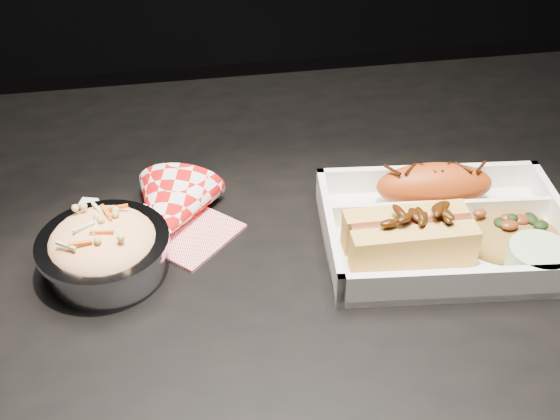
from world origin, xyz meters
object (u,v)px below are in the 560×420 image
Objects in this scene: food_tray at (444,233)px; foil_coleslaw_cup at (104,248)px; dining_table at (290,310)px; napkin_fork at (170,213)px; hotdog at (409,234)px; fried_pastry at (434,185)px.

food_tray is 0.35m from foil_coleslaw_cup.
foil_coleslaw_cup is at bearing -175.86° from food_tray.
dining_table is 4.49× the size of food_tray.
food_tray is 2.08× the size of foil_coleslaw_cup.
dining_table is 0.19m from food_tray.
foil_coleslaw_cup is (-0.19, -0.00, 0.12)m from dining_table.
foil_coleslaw_cup reaches higher than food_tray.
food_tray is 1.50× the size of napkin_fork.
foil_coleslaw_cup is (-0.35, 0.01, 0.02)m from food_tray.
foil_coleslaw_cup is at bearing 175.00° from hotdog.
dining_table is at bearing 1.02° from foil_coleslaw_cup.
napkin_fork is at bearing 43.87° from foil_coleslaw_cup.
foil_coleslaw_cup is (-0.30, 0.03, -0.00)m from hotdog.
food_tray is 0.29m from napkin_fork.
napkin_fork is (-0.28, 0.07, 0.01)m from food_tray.
food_tray is at bearing -95.99° from fried_pastry.
food_tray reaches higher than dining_table.
hotdog reaches higher than dining_table.
napkin_fork is (-0.29, 0.02, -0.02)m from fried_pastry.
food_tray is 2.10× the size of fried_pastry.
fried_pastry is 1.01× the size of hotdog.
dining_table is at bearing -179.21° from food_tray.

